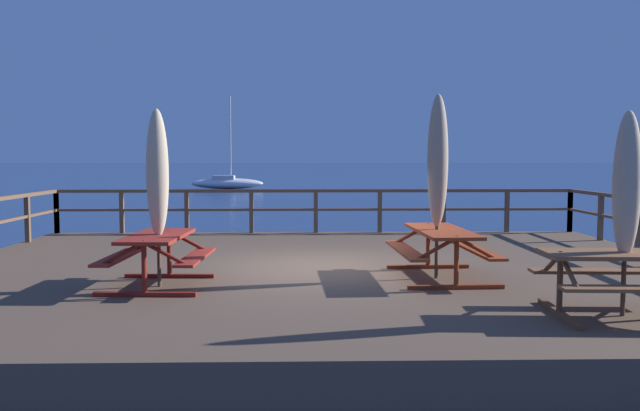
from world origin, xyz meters
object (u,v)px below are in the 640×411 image
Objects in this scene: picnic_table_mid_right at (441,242)px; picnic_table_back_left at (157,249)px; sailboat_distant at (227,183)px; patio_umbrella_short_front at (627,186)px; patio_umbrella_short_mid at (438,162)px; patio_umbrella_tall_mid_right at (157,174)px; picnic_table_front_left at (628,269)px.

picnic_table_mid_right and picnic_table_back_left have the same top height.
picnic_table_back_left is 0.23× the size of sailboat_distant.
picnic_table_back_left is 6.30m from patio_umbrella_short_front.
patio_umbrella_tall_mid_right is (-4.18, -0.55, -0.17)m from patio_umbrella_short_mid.
picnic_table_front_left is at bearing -55.62° from picnic_table_mid_right.
picnic_table_mid_right is at bearing -79.06° from sailboat_distant.
patio_umbrella_tall_mid_right is at bearing 28.00° from picnic_table_back_left.
sailboat_distant is (-4.32, 44.93, -1.87)m from patio_umbrella_tall_mid_right.
picnic_table_mid_right is 4.31m from picnic_table_back_left.
picnic_table_front_left is (5.97, -1.91, 0.01)m from picnic_table_back_left.
picnic_table_front_left is (1.70, -2.48, -0.00)m from picnic_table_mid_right.
picnic_table_front_left is 3.29m from patio_umbrella_short_mid.
patio_umbrella_short_mid is 1.10× the size of patio_umbrella_tall_mid_right.
picnic_table_back_left is at bearing -172.42° from picnic_table_mid_right.
picnic_table_mid_right is 4.42m from patio_umbrella_tall_mid_right.
sailboat_distant is at bearing 102.32° from patio_umbrella_short_front.
picnic_table_mid_right is 3.01m from picnic_table_front_left.
picnic_table_mid_right is at bearing 124.38° from picnic_table_front_left.
patio_umbrella_tall_mid_right reaches higher than picnic_table_back_left.
patio_umbrella_short_front reaches higher than picnic_table_mid_right.
picnic_table_back_left is at bearing 162.21° from patio_umbrella_short_front.
patio_umbrella_short_front is at bearing -17.94° from patio_umbrella_tall_mid_right.
patio_umbrella_short_mid is at bearing 7.55° from picnic_table_back_left.
patio_umbrella_tall_mid_right reaches higher than picnic_table_front_left.
patio_umbrella_tall_mid_right is at bearing -84.51° from sailboat_distant.
patio_umbrella_short_front reaches higher than picnic_table_front_left.
patio_umbrella_short_front is (1.73, -2.46, -0.27)m from patio_umbrella_short_mid.
picnic_table_mid_right is 0.88× the size of patio_umbrella_short_front.
patio_umbrella_short_front is 0.32× the size of sailboat_distant.
picnic_table_front_left is at bearing -17.77° from picnic_table_back_left.
patio_umbrella_short_front is (-0.05, 0.01, 0.99)m from picnic_table_front_left.
picnic_table_mid_right is 0.76× the size of patio_umbrella_short_mid.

